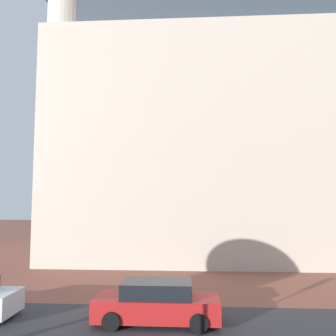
% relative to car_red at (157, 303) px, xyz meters
% --- Properties ---
extents(ground_plane, '(120.00, 120.00, 0.00)m').
position_rel_car_red_xyz_m(ground_plane, '(0.33, 1.20, -0.72)').
color(ground_plane, brown).
extents(landmark_building, '(24.65, 14.22, 32.25)m').
position_rel_car_red_xyz_m(landmark_building, '(3.07, 16.10, 9.45)').
color(landmark_building, beige).
rests_on(landmark_building, ground_plane).
extents(car_red, '(4.59, 1.97, 1.51)m').
position_rel_car_red_xyz_m(car_red, '(0.00, 0.00, 0.00)').
color(car_red, red).
rests_on(car_red, ground_plane).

